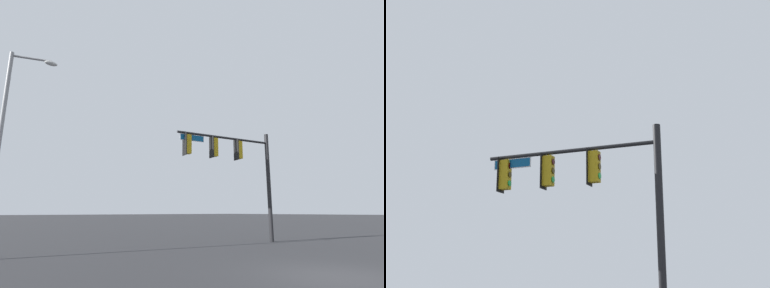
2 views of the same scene
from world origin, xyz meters
The scene contains 1 object.
signal_pole_near centered at (-4.70, -7.99, 4.75)m, with size 6.48×1.58×6.83m.
Camera 2 is at (-7.64, 9.98, 1.43)m, focal length 50.00 mm.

